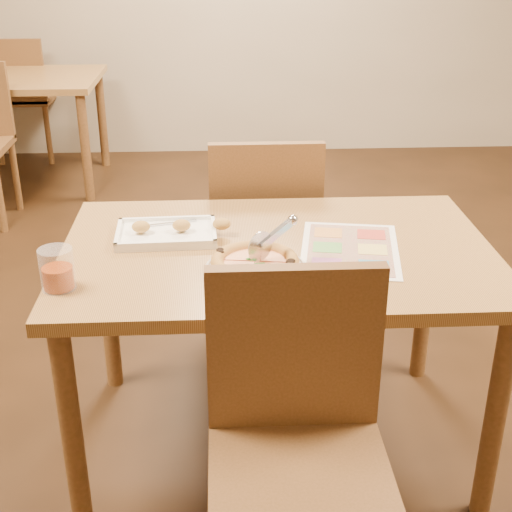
{
  "coord_description": "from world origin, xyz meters",
  "views": [
    {
      "loc": [
        -0.17,
        -1.95,
        1.6
      ],
      "look_at": [
        -0.07,
        -0.17,
        0.77
      ],
      "focal_mm": 50.0,
      "sensor_mm": 36.0,
      "label": 1
    }
  ],
  "objects_px": {
    "appetizer_tray": "(170,233)",
    "pizza": "(255,262)",
    "chair_far": "(265,220)",
    "bg_chair_far": "(19,85)",
    "plate": "(256,270)",
    "dining_table": "(277,273)",
    "glass_tumbler": "(57,272)",
    "chair_near": "(297,412)",
    "pizza_cutter": "(271,238)",
    "menu": "(350,249)"
  },
  "relations": [
    {
      "from": "chair_near",
      "to": "menu",
      "type": "distance_m",
      "value": 0.63
    },
    {
      "from": "chair_far",
      "to": "bg_chair_far",
      "type": "distance_m",
      "value": 3.14
    },
    {
      "from": "bg_chair_far",
      "to": "glass_tumbler",
      "type": "height_order",
      "value": "bg_chair_far"
    },
    {
      "from": "plate",
      "to": "glass_tumbler",
      "type": "distance_m",
      "value": 0.54
    },
    {
      "from": "pizza",
      "to": "menu",
      "type": "distance_m",
      "value": 0.32
    },
    {
      "from": "chair_far",
      "to": "bg_chair_far",
      "type": "xyz_separation_m",
      "value": [
        -1.6,
        2.7,
        0.0
      ]
    },
    {
      "from": "chair_near",
      "to": "appetizer_tray",
      "type": "height_order",
      "value": "chair_near"
    },
    {
      "from": "appetizer_tray",
      "to": "pizza",
      "type": "bearing_deg",
      "value": -45.31
    },
    {
      "from": "plate",
      "to": "pizza_cutter",
      "type": "xyz_separation_m",
      "value": [
        0.04,
        0.03,
        0.08
      ]
    },
    {
      "from": "chair_far",
      "to": "pizza_cutter",
      "type": "relative_size",
      "value": 3.35
    },
    {
      "from": "chair_far",
      "to": "plate",
      "type": "height_order",
      "value": "chair_far"
    },
    {
      "from": "bg_chair_far",
      "to": "chair_near",
      "type": "bearing_deg",
      "value": 112.29
    },
    {
      "from": "menu",
      "to": "glass_tumbler",
      "type": "bearing_deg",
      "value": -165.79
    },
    {
      "from": "bg_chair_far",
      "to": "menu",
      "type": "relative_size",
      "value": 1.17
    },
    {
      "from": "pizza",
      "to": "menu",
      "type": "xyz_separation_m",
      "value": [
        0.29,
        0.13,
        -0.03
      ]
    },
    {
      "from": "pizza_cutter",
      "to": "appetizer_tray",
      "type": "height_order",
      "value": "pizza_cutter"
    },
    {
      "from": "bg_chair_far",
      "to": "plate",
      "type": "bearing_deg",
      "value": 113.75
    },
    {
      "from": "chair_near",
      "to": "bg_chair_far",
      "type": "xyz_separation_m",
      "value": [
        -1.6,
        3.9,
        0.0
      ]
    },
    {
      "from": "chair_near",
      "to": "menu",
      "type": "height_order",
      "value": "chair_near"
    },
    {
      "from": "chair_near",
      "to": "glass_tumbler",
      "type": "xyz_separation_m",
      "value": [
        -0.6,
        0.37,
        0.2
      ]
    },
    {
      "from": "bg_chair_far",
      "to": "plate",
      "type": "xyz_separation_m",
      "value": [
        1.53,
        -3.47,
        0.16
      ]
    },
    {
      "from": "dining_table",
      "to": "pizza_cutter",
      "type": "xyz_separation_m",
      "value": [
        -0.03,
        -0.14,
        0.18
      ]
    },
    {
      "from": "appetizer_tray",
      "to": "chair_far",
      "type": "bearing_deg",
      "value": 57.01
    },
    {
      "from": "plate",
      "to": "menu",
      "type": "xyz_separation_m",
      "value": [
        0.29,
        0.14,
        -0.01
      ]
    },
    {
      "from": "plate",
      "to": "appetizer_tray",
      "type": "height_order",
      "value": "appetizer_tray"
    },
    {
      "from": "glass_tumbler",
      "to": "dining_table",
      "type": "bearing_deg",
      "value": 21.37
    },
    {
      "from": "dining_table",
      "to": "chair_far",
      "type": "xyz_separation_m",
      "value": [
        -0.0,
        0.6,
        -0.07
      ]
    },
    {
      "from": "pizza_cutter",
      "to": "pizza",
      "type": "bearing_deg",
      "value": 169.84
    },
    {
      "from": "plate",
      "to": "pizza_cutter",
      "type": "bearing_deg",
      "value": 35.07
    },
    {
      "from": "bg_chair_far",
      "to": "appetizer_tray",
      "type": "bearing_deg",
      "value": 111.61
    },
    {
      "from": "dining_table",
      "to": "glass_tumbler",
      "type": "bearing_deg",
      "value": -158.63
    },
    {
      "from": "bg_chair_far",
      "to": "glass_tumbler",
      "type": "xyz_separation_m",
      "value": [
        1.0,
        -3.54,
        0.2
      ]
    },
    {
      "from": "menu",
      "to": "pizza_cutter",
      "type": "bearing_deg",
      "value": -156.4
    },
    {
      "from": "chair_near",
      "to": "plate",
      "type": "relative_size",
      "value": 1.65
    },
    {
      "from": "dining_table",
      "to": "appetizer_tray",
      "type": "distance_m",
      "value": 0.36
    },
    {
      "from": "dining_table",
      "to": "plate",
      "type": "xyz_separation_m",
      "value": [
        -0.07,
        -0.17,
        0.09
      ]
    },
    {
      "from": "chair_near",
      "to": "pizza",
      "type": "bearing_deg",
      "value": 99.86
    },
    {
      "from": "chair_near",
      "to": "chair_far",
      "type": "relative_size",
      "value": 1.0
    },
    {
      "from": "chair_far",
      "to": "pizza",
      "type": "xyz_separation_m",
      "value": [
        -0.08,
        -0.76,
        0.18
      ]
    },
    {
      "from": "bg_chair_far",
      "to": "appetizer_tray",
      "type": "distance_m",
      "value": 3.45
    },
    {
      "from": "dining_table",
      "to": "chair_near",
      "type": "height_order",
      "value": "chair_near"
    },
    {
      "from": "appetizer_tray",
      "to": "glass_tumbler",
      "type": "xyz_separation_m",
      "value": [
        -0.27,
        -0.33,
        0.03
      ]
    },
    {
      "from": "plate",
      "to": "appetizer_tray",
      "type": "bearing_deg",
      "value": 134.39
    },
    {
      "from": "glass_tumbler",
      "to": "menu",
      "type": "bearing_deg",
      "value": 14.21
    },
    {
      "from": "chair_far",
      "to": "pizza",
      "type": "distance_m",
      "value": 0.79
    },
    {
      "from": "pizza",
      "to": "pizza_cutter",
      "type": "bearing_deg",
      "value": 28.55
    },
    {
      "from": "pizza_cutter",
      "to": "bg_chair_far",
      "type": "bearing_deg",
      "value": 75.83
    },
    {
      "from": "pizza_cutter",
      "to": "menu",
      "type": "bearing_deg",
      "value": -15.11
    },
    {
      "from": "bg_chair_far",
      "to": "pizza",
      "type": "distance_m",
      "value": 3.79
    },
    {
      "from": "chair_far",
      "to": "bg_chair_far",
      "type": "relative_size",
      "value": 1.0
    }
  ]
}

